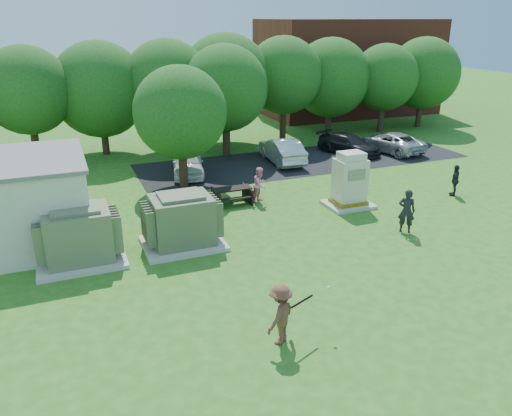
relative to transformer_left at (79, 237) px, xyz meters
name	(u,v)px	position (x,y,z in m)	size (l,w,h in m)	color
ground	(302,286)	(6.50, -4.50, -0.97)	(120.00, 120.00, 0.00)	#2D6619
brick_building	(347,67)	(24.50, 22.50, 3.03)	(15.00, 8.00, 8.00)	maroon
parking_strip	(305,161)	(13.50, 9.00, -0.96)	(20.00, 6.00, 0.01)	#232326
transformer_left	(79,237)	(0.00, 0.00, 0.00)	(3.00, 2.40, 2.07)	beige
transformer_right	(182,222)	(3.70, 0.00, 0.00)	(3.00, 2.40, 2.07)	beige
generator_cabinet	(350,183)	(11.82, 1.32, 0.15)	(2.09, 1.71, 2.55)	beige
picnic_table	(232,194)	(6.94, 3.61, -0.49)	(1.79, 1.34, 0.77)	black
batter	(280,315)	(4.61, -6.93, -0.11)	(1.11, 0.64, 1.72)	brown
person_by_generator	(407,211)	(12.37, -2.10, -0.06)	(0.66, 0.43, 1.81)	black
person_at_picnic	(260,185)	(8.26, 3.38, -0.13)	(0.82, 0.64, 1.68)	pink
person_walking_right	(455,180)	(17.37, 0.66, -0.20)	(0.91, 0.38, 1.55)	#27282D
car_white	(188,163)	(6.21, 8.83, -0.29)	(1.61, 4.01, 1.37)	white
car_silver_a	(282,150)	(12.06, 9.22, -0.24)	(1.55, 4.44, 1.46)	silver
car_dark	(349,144)	(16.86, 9.45, -0.36)	(1.72, 4.23, 1.23)	black
car_silver_b	(391,142)	(19.65, 8.89, -0.34)	(2.10, 4.56, 1.27)	silver
batting_equipment	(303,300)	(5.28, -6.92, 0.18)	(1.47, 0.39, 0.25)	black
tree_row	(196,85)	(8.25, 14.00, 3.18)	(41.30, 13.30, 7.30)	#47301E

